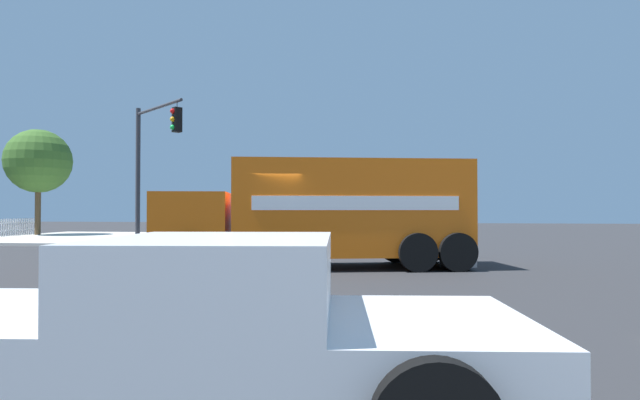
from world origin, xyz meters
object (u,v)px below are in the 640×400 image
Objects in this scene: traffic_light_primary at (150,152)px; pickup_white at (193,322)px; delivery_truck at (325,212)px; pedestrian_near_corner at (166,219)px; shade_tree_near at (38,161)px.

traffic_light_primary is 19.04m from pickup_white.
pedestrian_near_corner is at bearing -142.09° from delivery_truck.
delivery_truck is 5.29× the size of pedestrian_near_corner.
traffic_light_primary reaches higher than delivery_truck.
delivery_truck is at bearing 37.91° from pedestrian_near_corner.
shade_tree_near reaches higher than pedestrian_near_corner.
pedestrian_near_corner is (-8.50, -3.23, -2.92)m from traffic_light_primary.
delivery_truck is at bearing 52.98° from traffic_light_primary.
pickup_white is at bearing 38.76° from shade_tree_near.
pickup_white is at bearing 2.27° from delivery_truck.
shade_tree_near is (-13.32, -18.67, 2.88)m from delivery_truck.
shade_tree_near is (-7.12, -10.44, 0.40)m from traffic_light_primary.
delivery_truck is at bearing 54.49° from shade_tree_near.
traffic_light_primary is 0.96× the size of shade_tree_near.
pickup_white is (10.45, 0.41, -0.80)m from delivery_truck.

